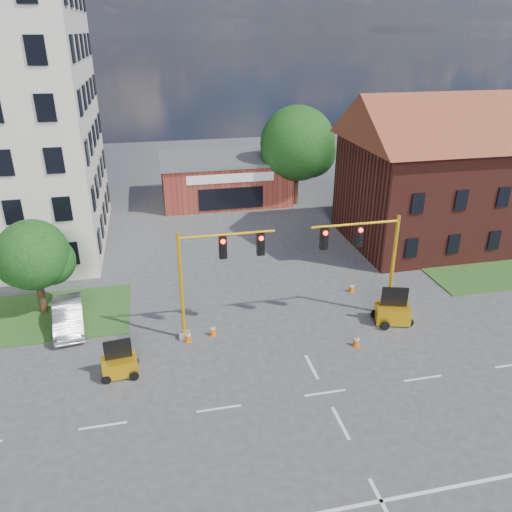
% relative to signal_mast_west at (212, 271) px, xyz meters
% --- Properties ---
extents(ground, '(120.00, 120.00, 0.00)m').
position_rel_signal_mast_west_xyz_m(ground, '(4.36, -6.00, -3.92)').
color(ground, '#424245').
rests_on(ground, ground).
extents(lane_markings, '(60.00, 36.00, 0.01)m').
position_rel_signal_mast_west_xyz_m(lane_markings, '(4.36, -9.00, -3.91)').
color(lane_markings, white).
rests_on(lane_markings, ground).
extents(brick_shop, '(12.40, 8.40, 4.30)m').
position_rel_signal_mast_west_xyz_m(brick_shop, '(4.36, 23.99, -1.76)').
color(brick_shop, maroon).
rests_on(brick_shop, ground).
extents(townhouse_row, '(21.00, 11.00, 11.50)m').
position_rel_signal_mast_west_xyz_m(townhouse_row, '(22.36, 10.00, 2.01)').
color(townhouse_row, '#501E18').
rests_on(townhouse_row, ground).
extents(tree_large, '(7.26, 6.91, 9.30)m').
position_rel_signal_mast_west_xyz_m(tree_large, '(11.21, 21.08, 1.68)').
color(tree_large, '#322112').
rests_on(tree_large, ground).
extents(tree_nw_front, '(4.26, 4.06, 5.81)m').
position_rel_signal_mast_west_xyz_m(tree_nw_front, '(-9.44, 4.58, -0.31)').
color(tree_nw_front, '#322112').
rests_on(tree_nw_front, ground).
extents(signal_mast_west, '(5.30, 0.60, 6.20)m').
position_rel_signal_mast_west_xyz_m(signal_mast_west, '(0.00, 0.00, 0.00)').
color(signal_mast_west, gray).
rests_on(signal_mast_west, ground).
extents(signal_mast_east, '(5.30, 0.60, 6.20)m').
position_rel_signal_mast_west_xyz_m(signal_mast_east, '(8.71, 0.00, 0.00)').
color(signal_mast_east, gray).
rests_on(signal_mast_east, ground).
extents(trailer_west, '(1.78, 1.28, 1.90)m').
position_rel_signal_mast_west_xyz_m(trailer_west, '(-4.99, -2.56, -3.33)').
color(trailer_west, '#F5AD14').
rests_on(trailer_west, ground).
extents(trailer_east, '(2.18, 1.76, 2.15)m').
position_rel_signal_mast_west_xyz_m(trailer_east, '(10.19, -0.94, -3.25)').
color(trailer_east, '#F5AD14').
rests_on(trailer_east, ground).
extents(cone_a, '(0.40, 0.40, 0.70)m').
position_rel_signal_mast_west_xyz_m(cone_a, '(-0.09, -0.10, -3.58)').
color(cone_a, '#D65C0B').
rests_on(cone_a, ground).
extents(cone_b, '(0.40, 0.40, 0.70)m').
position_rel_signal_mast_west_xyz_m(cone_b, '(-1.49, -0.41, -3.58)').
color(cone_b, '#D65C0B').
rests_on(cone_b, ground).
extents(cone_c, '(0.40, 0.40, 0.70)m').
position_rel_signal_mast_west_xyz_m(cone_c, '(7.26, -2.73, -3.58)').
color(cone_c, '#D65C0B').
rests_on(cone_c, ground).
extents(cone_d, '(0.40, 0.40, 0.70)m').
position_rel_signal_mast_west_xyz_m(cone_d, '(9.35, 3.00, -3.58)').
color(cone_d, '#D65C0B').
rests_on(cone_d, ground).
extents(pickup_white, '(6.52, 4.34, 1.66)m').
position_rel_signal_mast_west_xyz_m(pickup_white, '(17.68, 9.63, -3.09)').
color(pickup_white, silver).
rests_on(pickup_white, ground).
extents(sedan_silver_front, '(2.15, 4.69, 1.49)m').
position_rel_signal_mast_west_xyz_m(sedan_silver_front, '(-7.93, 2.43, -3.18)').
color(sedan_silver_front, '#AAADB2').
rests_on(sedan_silver_front, ground).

